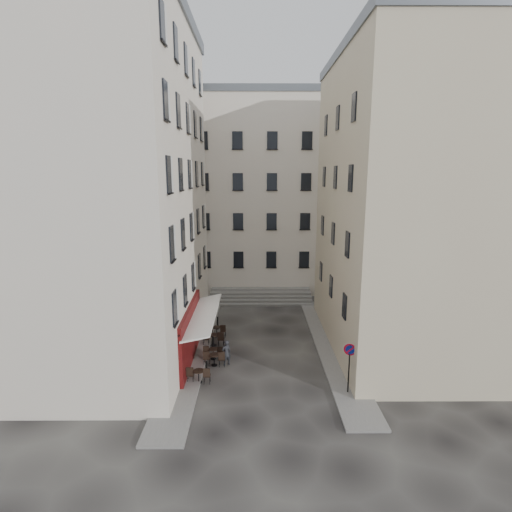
{
  "coord_description": "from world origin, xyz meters",
  "views": [
    {
      "loc": [
        -0.56,
        -21.61,
        11.29
      ],
      "look_at": [
        -0.44,
        4.0,
        5.93
      ],
      "focal_mm": 28.0,
      "sensor_mm": 36.0,
      "label": 1
    }
  ],
  "objects_px": {
    "bistro_table_a": "(199,375)",
    "bistro_table_b": "(214,359)",
    "pedestrian": "(226,353)",
    "no_parking_sign": "(349,359)"
  },
  "relations": [
    {
      "from": "no_parking_sign",
      "to": "bistro_table_a",
      "type": "xyz_separation_m",
      "value": [
        -7.9,
        1.17,
        -1.52
      ]
    },
    {
      "from": "bistro_table_a",
      "to": "bistro_table_b",
      "type": "xyz_separation_m",
      "value": [
        0.66,
        1.96,
        -0.0
      ]
    },
    {
      "from": "bistro_table_a",
      "to": "pedestrian",
      "type": "distance_m",
      "value": 2.52
    },
    {
      "from": "bistro_table_a",
      "to": "bistro_table_b",
      "type": "relative_size",
      "value": 1.0
    },
    {
      "from": "bistro_table_a",
      "to": "no_parking_sign",
      "type": "bearing_deg",
      "value": -8.44
    },
    {
      "from": "bistro_table_a",
      "to": "pedestrian",
      "type": "xyz_separation_m",
      "value": [
        1.37,
        2.09,
        0.32
      ]
    },
    {
      "from": "pedestrian",
      "to": "bistro_table_a",
      "type": "bearing_deg",
      "value": 24.68
    },
    {
      "from": "no_parking_sign",
      "to": "bistro_table_b",
      "type": "bearing_deg",
      "value": 176.28
    },
    {
      "from": "bistro_table_b",
      "to": "pedestrian",
      "type": "bearing_deg",
      "value": 10.19
    },
    {
      "from": "bistro_table_a",
      "to": "pedestrian",
      "type": "height_order",
      "value": "pedestrian"
    }
  ]
}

